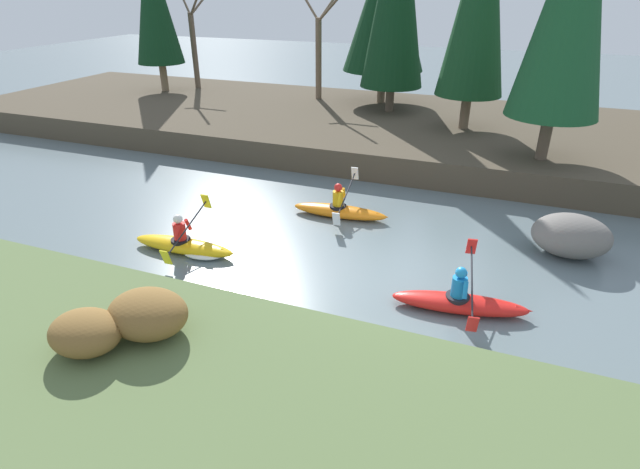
{
  "coord_description": "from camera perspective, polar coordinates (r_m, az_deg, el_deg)",
  "views": [
    {
      "loc": [
        1.92,
        -9.71,
        5.98
      ],
      "look_at": [
        -1.91,
        0.26,
        0.55
      ],
      "focal_mm": 28.0,
      "sensor_mm": 36.0,
      "label": 1
    }
  ],
  "objects": [
    {
      "name": "ground_plane",
      "position": [
        11.57,
        8.45,
        -4.52
      ],
      "size": [
        90.0,
        90.0,
        0.0
      ],
      "primitive_type": "plane",
      "color": "slate"
    },
    {
      "name": "riverbank_far",
      "position": [
        21.16,
        15.37,
        10.91
      ],
      "size": [
        44.0,
        10.34,
        0.94
      ],
      "color": "#4C4233",
      "rests_on": "ground"
    },
    {
      "name": "conifer_tree_far_left",
      "position": [
        27.55,
        -18.5,
        23.99
      ],
      "size": [
        2.31,
        2.31,
        7.09
      ],
      "color": "#7A664C",
      "rests_on": "riverbank_far"
    },
    {
      "name": "conifer_tree_left",
      "position": [
        23.73,
        7.55,
        24.85
      ],
      "size": [
        3.6,
        3.6,
        7.08
      ],
      "color": "#7A664C",
      "rests_on": "riverbank_far"
    },
    {
      "name": "bare_tree_upstream",
      "position": [
        28.07,
        -14.18,
        20.6
      ],
      "size": [
        2.72,
        2.69,
        4.86
      ],
      "color": "brown",
      "rests_on": "riverbank_far"
    },
    {
      "name": "bare_tree_mid_upstream",
      "position": [
        24.58,
        -0.08,
        20.42
      ],
      "size": [
        2.67,
        2.63,
        4.75
      ],
      "color": "brown",
      "rests_on": "riverbank_far"
    },
    {
      "name": "shrub_clump_second",
      "position": [
        9.09,
        -25.21,
        -10.08
      ],
      "size": [
        1.23,
        1.03,
        0.67
      ],
      "color": "brown",
      "rests_on": "riverbank_near"
    },
    {
      "name": "shrub_clump_third",
      "position": [
        9.06,
        -19.08,
        -8.54
      ],
      "size": [
        1.42,
        1.18,
        0.77
      ],
      "color": "brown",
      "rests_on": "riverbank_near"
    },
    {
      "name": "kayaker_lead",
      "position": [
        10.53,
        15.78,
        -7.37
      ],
      "size": [
        2.8,
        2.07,
        1.2
      ],
      "rotation": [
        0.0,
        0.0,
        0.15
      ],
      "color": "red",
      "rests_on": "ground"
    },
    {
      "name": "kayaker_middle",
      "position": [
        14.11,
        2.34,
        2.84
      ],
      "size": [
        2.78,
        2.07,
        1.2
      ],
      "rotation": [
        0.0,
        0.0,
        0.05
      ],
      "color": "orange",
      "rests_on": "ground"
    },
    {
      "name": "kayaker_trailing",
      "position": [
        12.66,
        -14.92,
        -1.22
      ],
      "size": [
        2.78,
        2.07,
        1.2
      ],
      "rotation": [
        0.0,
        0.0,
        0.04
      ],
      "color": "yellow",
      "rests_on": "ground"
    },
    {
      "name": "boulder_midstream",
      "position": [
        13.45,
        26.78,
        -0.11
      ],
      "size": [
        1.82,
        1.42,
        1.03
      ],
      "color": "slate",
      "rests_on": "ground"
    }
  ]
}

